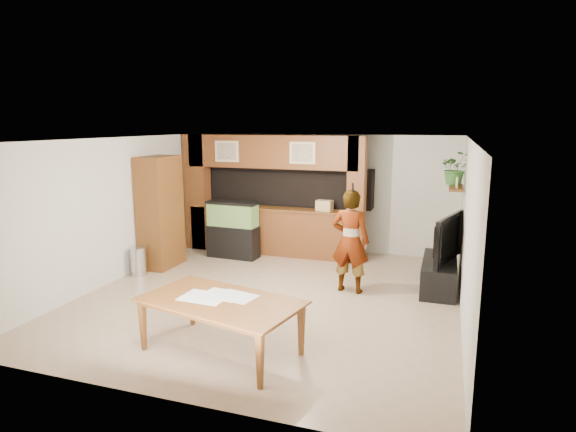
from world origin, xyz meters
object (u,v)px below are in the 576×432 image
(television, at_px, (441,237))
(person, at_px, (350,241))
(pantry_cabinet, at_px, (160,212))
(dining_table, at_px, (219,327))
(aquarium, at_px, (233,230))

(television, bearing_deg, person, 129.88)
(pantry_cabinet, distance_m, person, 3.91)
(pantry_cabinet, bearing_deg, person, -4.22)
(pantry_cabinet, bearing_deg, television, 3.69)
(television, bearing_deg, pantry_cabinet, 110.12)
(pantry_cabinet, height_order, dining_table, pantry_cabinet)
(pantry_cabinet, relative_size, person, 1.25)
(aquarium, xyz_separation_m, dining_table, (1.70, -4.10, -0.25))
(television, distance_m, person, 1.59)
(television, xyz_separation_m, dining_table, (-2.55, -3.41, -0.57))
(person, bearing_deg, pantry_cabinet, 0.46)
(pantry_cabinet, bearing_deg, dining_table, -47.59)
(pantry_cabinet, distance_m, television, 5.36)
(aquarium, bearing_deg, television, -6.43)
(aquarium, xyz_separation_m, person, (2.79, -1.32, 0.29))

